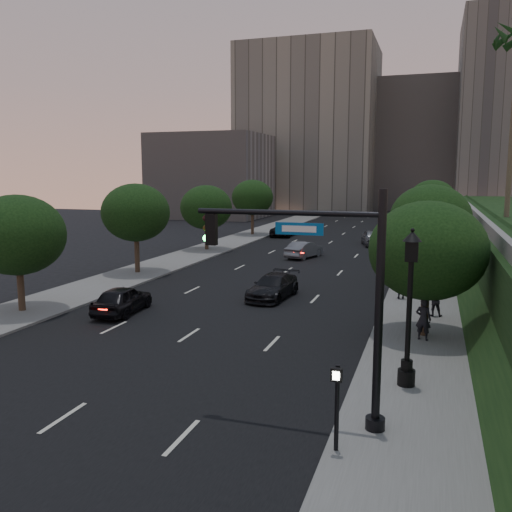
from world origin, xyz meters
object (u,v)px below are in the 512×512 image
(pedestrian_b, at_px, (435,300))
(sedan_far_right, at_px, (372,238))
(sedan_near_left, at_px, (122,300))
(sedan_near_right, at_px, (273,287))
(traffic_signal_mast, at_px, (340,307))
(pedestrian_a, at_px, (423,319))
(sedan_mid_left, at_px, (304,250))
(sedan_far_left, at_px, (284,230))
(street_lamp, at_px, (409,315))
(pedestrian_c, at_px, (402,285))

(pedestrian_b, bearing_deg, sedan_far_right, -76.83)
(sedan_near_left, height_order, sedan_near_right, sedan_near_left)
(traffic_signal_mast, relative_size, pedestrian_a, 3.76)
(sedan_mid_left, height_order, sedan_far_left, sedan_mid_left)
(sedan_far_left, relative_size, sedan_far_right, 1.07)
(street_lamp, bearing_deg, pedestrian_b, 84.80)
(sedan_far_right, bearing_deg, pedestrian_b, -91.97)
(pedestrian_b, bearing_deg, pedestrian_c, -60.94)
(sedan_near_left, bearing_deg, pedestrian_b, -170.54)
(traffic_signal_mast, xyz_separation_m, pedestrian_a, (2.21, 9.26, -2.59))
(pedestrian_a, relative_size, pedestrian_b, 1.13)
(street_lamp, relative_size, sedan_mid_left, 1.25)
(sedan_near_left, relative_size, sedan_mid_left, 0.99)
(pedestrian_c, bearing_deg, sedan_near_left, 20.89)
(traffic_signal_mast, relative_size, sedan_near_right, 1.42)
(sedan_far_left, height_order, sedan_near_right, same)
(sedan_mid_left, relative_size, pedestrian_c, 2.68)
(traffic_signal_mast, bearing_deg, sedan_near_right, 112.78)
(traffic_signal_mast, distance_m, pedestrian_a, 9.86)
(street_lamp, bearing_deg, sedan_far_left, 110.50)
(sedan_mid_left, bearing_deg, sedan_far_right, -98.72)
(pedestrian_c, bearing_deg, sedan_far_right, -87.29)
(pedestrian_c, bearing_deg, pedestrian_a, 92.61)
(traffic_signal_mast, height_order, sedan_near_left, traffic_signal_mast)
(pedestrian_a, xyz_separation_m, pedestrian_c, (-1.36, 7.85, -0.09))
(pedestrian_a, bearing_deg, pedestrian_b, -82.83)
(sedan_far_right, relative_size, pedestrian_c, 2.86)
(sedan_far_left, relative_size, pedestrian_c, 3.07)
(sedan_far_right, bearing_deg, sedan_mid_left, -129.11)
(sedan_far_left, bearing_deg, pedestrian_c, 115.06)
(sedan_near_left, bearing_deg, sedan_near_right, -143.34)
(sedan_far_right, bearing_deg, sedan_near_right, -110.81)
(sedan_mid_left, height_order, sedan_near_right, sedan_mid_left)
(street_lamp, height_order, sedan_near_left, street_lamp)
(pedestrian_c, bearing_deg, sedan_near_right, 4.94)
(sedan_near_right, bearing_deg, pedestrian_b, -6.21)
(sedan_near_right, bearing_deg, pedestrian_c, 17.24)
(street_lamp, relative_size, sedan_far_right, 1.17)
(traffic_signal_mast, distance_m, sedan_far_left, 49.42)
(sedan_far_left, bearing_deg, traffic_signal_mast, 105.11)
(traffic_signal_mast, bearing_deg, sedan_near_left, 143.85)
(sedan_near_right, height_order, pedestrian_c, pedestrian_c)
(traffic_signal_mast, distance_m, sedan_near_left, 16.57)
(street_lamp, bearing_deg, sedan_mid_left, 109.90)
(sedan_mid_left, bearing_deg, traffic_signal_mast, 120.86)
(sedan_far_left, bearing_deg, pedestrian_a, 111.80)
(sedan_far_right, xyz_separation_m, pedestrian_a, (5.71, -32.71, 0.26))
(street_lamp, distance_m, sedan_mid_left, 29.71)
(traffic_signal_mast, relative_size, sedan_near_left, 1.57)
(pedestrian_c, bearing_deg, street_lamp, 86.73)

